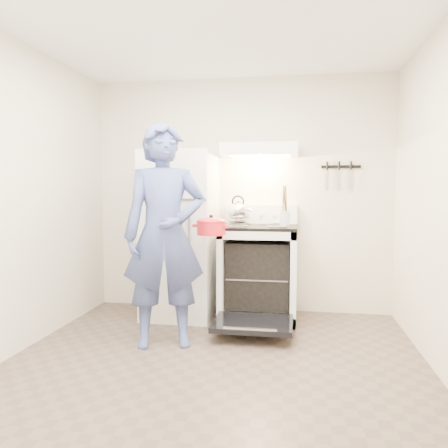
{
  "coord_description": "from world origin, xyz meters",
  "views": [
    {
      "loc": [
        0.6,
        -2.91,
        1.31
      ],
      "look_at": [
        -0.05,
        1.0,
        1.0
      ],
      "focal_mm": 35.0,
      "sensor_mm": 36.0,
      "label": 1
    }
  ],
  "objects_px": {
    "refrigerator": "(181,234)",
    "stove_body": "(259,274)",
    "tea_kettle": "(238,210)",
    "dutch_oven": "(211,228)",
    "person": "(165,235)"
  },
  "relations": [
    {
      "from": "refrigerator",
      "to": "stove_body",
      "type": "distance_m",
      "value": 0.9
    },
    {
      "from": "stove_body",
      "to": "refrigerator",
      "type": "bearing_deg",
      "value": -178.23
    },
    {
      "from": "tea_kettle",
      "to": "refrigerator",
      "type": "bearing_deg",
      "value": -159.02
    },
    {
      "from": "refrigerator",
      "to": "dutch_oven",
      "type": "relative_size",
      "value": 5.19
    },
    {
      "from": "person",
      "to": "dutch_oven",
      "type": "height_order",
      "value": "person"
    },
    {
      "from": "refrigerator",
      "to": "stove_body",
      "type": "xyz_separation_m",
      "value": [
        0.81,
        0.02,
        -0.39
      ]
    },
    {
      "from": "tea_kettle",
      "to": "person",
      "type": "height_order",
      "value": "person"
    },
    {
      "from": "stove_body",
      "to": "tea_kettle",
      "type": "relative_size",
      "value": 3.07
    },
    {
      "from": "stove_body",
      "to": "person",
      "type": "relative_size",
      "value": 0.49
    },
    {
      "from": "dutch_oven",
      "to": "person",
      "type": "bearing_deg",
      "value": -139.99
    },
    {
      "from": "refrigerator",
      "to": "person",
      "type": "bearing_deg",
      "value": -83.66
    },
    {
      "from": "tea_kettle",
      "to": "person",
      "type": "relative_size",
      "value": 0.16
    },
    {
      "from": "person",
      "to": "tea_kettle",
      "type": "bearing_deg",
      "value": 48.53
    },
    {
      "from": "stove_body",
      "to": "dutch_oven",
      "type": "distance_m",
      "value": 0.88
    },
    {
      "from": "stove_body",
      "to": "dutch_oven",
      "type": "relative_size",
      "value": 2.81
    }
  ]
}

